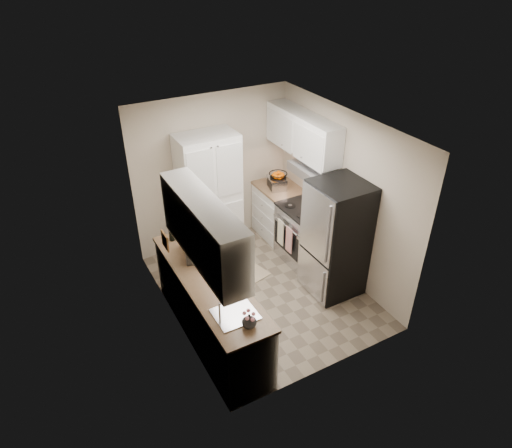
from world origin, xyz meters
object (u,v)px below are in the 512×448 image
microwave (197,246)px  wine_bottle (171,231)px  electric_range (304,233)px  refrigerator (336,239)px  toaster_oven (277,183)px  pantry_cabinet (209,196)px

microwave → wine_bottle: 0.50m
electric_range → microwave: 1.99m
refrigerator → toaster_oven: refrigerator is taller
pantry_cabinet → refrigerator: (1.14, -1.73, -0.15)m
pantry_cabinet → refrigerator: size_ratio=1.18×
toaster_oven → pantry_cabinet: bearing=-173.6°
microwave → pantry_cabinet: bearing=-13.3°
pantry_cabinet → wine_bottle: size_ratio=6.77×
toaster_oven → refrigerator: bearing=-76.4°
electric_range → toaster_oven: electric_range is taller
electric_range → wine_bottle: size_ratio=3.82×
microwave → wine_bottle: size_ratio=1.63×
refrigerator → wine_bottle: bearing=154.7°
refrigerator → wine_bottle: (-2.03, 0.96, 0.22)m
pantry_cabinet → electric_range: pantry_cabinet is taller
toaster_oven → electric_range: bearing=-73.6°
wine_bottle → toaster_oven: size_ratio=0.90×
electric_range → refrigerator: (-0.03, -0.80, 0.37)m
wine_bottle → microwave: bearing=-69.0°
electric_range → toaster_oven: bearing=93.2°
microwave → toaster_oven: 2.14m
refrigerator → toaster_oven: bearing=90.4°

